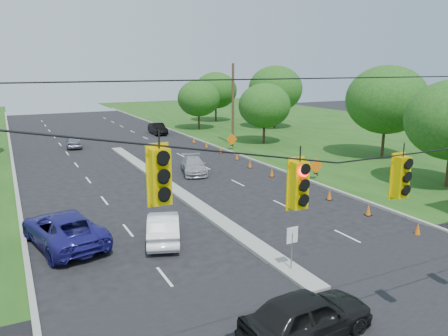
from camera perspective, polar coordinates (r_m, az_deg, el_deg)
curb_left at (r=39.08m, az=-25.69°, el=-0.97°), size 0.25×110.00×0.16m
curb_right at (r=44.10m, az=1.43°, el=1.82°), size 0.25×110.00×0.16m
median at (r=32.08m, az=-6.94°, el=-2.59°), size 1.00×34.00×0.18m
median_sign at (r=18.91m, az=8.87°, el=-9.33°), size 0.55×0.06×2.05m
utility_pole_far_right at (r=48.96m, az=1.17°, el=8.27°), size 0.28×0.28×9.00m
cone_1 at (r=25.15m, az=23.98°, el=-7.29°), size 0.32×0.32×0.70m
cone_2 at (r=27.33m, az=18.34°, el=-5.21°), size 0.32×0.32×0.70m
cone_3 at (r=29.77m, az=13.61°, el=-3.42°), size 0.32×0.32×0.70m
cone_4 at (r=32.40m, az=9.63°, el=-1.88°), size 0.32×0.32×0.70m
cone_5 at (r=35.18m, az=6.27°, el=-0.58°), size 0.32×0.32×0.70m
cone_6 at (r=38.08m, az=3.41°, el=0.53°), size 0.32×0.32×0.70m
cone_7 at (r=41.36m, az=1.70°, el=1.56°), size 0.32×0.32×0.70m
cone_8 at (r=44.41m, az=-0.45°, el=2.37°), size 0.32×0.32×0.70m
cone_9 at (r=47.52m, az=-2.32°, el=3.07°), size 0.32×0.32×0.70m
cone_10 at (r=50.68m, az=-3.97°, el=3.68°), size 0.32×0.32×0.70m
work_sign_1 at (r=34.43m, az=11.94°, el=0.18°), size 1.27×0.58×1.37m
work_sign_2 at (r=45.96m, az=1.03°, el=3.67°), size 1.27×0.58×1.37m
tree_8 at (r=44.29m, az=20.47°, el=8.35°), size 7.56×7.56×8.82m
tree_9 at (r=49.86m, az=5.31°, el=8.12°), size 5.88×5.88×6.86m
tree_10 at (r=62.48m, az=6.74°, el=10.22°), size 7.56×7.56×8.82m
tree_11 at (r=70.12m, az=-1.09°, el=10.11°), size 6.72×6.72×7.84m
tree_12 at (r=61.32m, az=-3.33°, el=9.08°), size 5.88×5.88×6.86m
black_sedan at (r=15.13m, az=10.79°, el=-18.34°), size 4.78×2.18×1.59m
white_sedan at (r=22.43m, az=-7.93°, el=-7.65°), size 2.89×4.67×1.45m
blue_pickup at (r=23.07m, az=-20.23°, el=-7.48°), size 3.97×6.48×1.68m
silver_car_far at (r=36.14m, az=-3.97°, el=0.34°), size 3.02×4.88×1.32m
silver_car_oncoming at (r=50.29m, az=-19.01°, el=3.30°), size 2.03×4.16×1.37m
dark_car_receding at (r=57.72m, az=-8.66°, el=5.10°), size 1.71×4.49×1.46m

